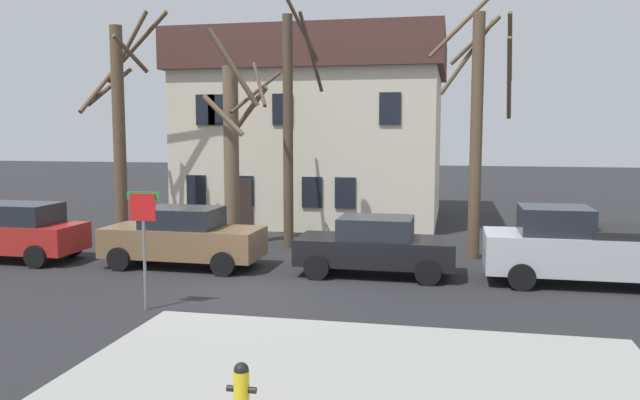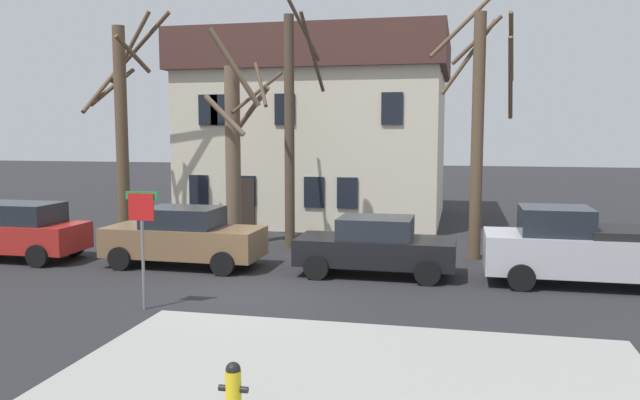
% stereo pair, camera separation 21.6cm
% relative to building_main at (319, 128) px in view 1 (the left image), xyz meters
% --- Properties ---
extents(ground_plane, '(120.00, 120.00, 0.00)m').
position_rel_building_main_xyz_m(ground_plane, '(1.34, -13.98, -4.11)').
color(ground_plane, '#262628').
extents(building_main, '(11.19, 9.44, 8.08)m').
position_rel_building_main_xyz_m(building_main, '(0.00, 0.00, 0.00)').
color(building_main, beige).
rests_on(building_main, ground_plane).
extents(tree_bare_near, '(2.87, 2.65, 8.34)m').
position_rel_building_main_xyz_m(tree_bare_near, '(-5.84, -7.27, 0.18)').
color(tree_bare_near, brown).
rests_on(tree_bare_near, ground_plane).
extents(tree_bare_mid, '(2.03, 2.45, 7.30)m').
position_rel_building_main_xyz_m(tree_bare_mid, '(-1.43, -7.70, -0.77)').
color(tree_bare_mid, brown).
rests_on(tree_bare_mid, ground_plane).
extents(tree_bare_far, '(2.89, 3.14, 8.53)m').
position_rel_building_main_xyz_m(tree_bare_far, '(0.52, -7.71, 0.12)').
color(tree_bare_far, '#4C3D2D').
rests_on(tree_bare_far, ground_plane).
extents(tree_bare_end, '(2.63, 2.62, 8.36)m').
position_rel_building_main_xyz_m(tree_bare_end, '(6.70, -8.26, 0.13)').
color(tree_bare_end, brown).
rests_on(tree_bare_end, ground_plane).
extents(car_red_wagon, '(4.49, 2.02, 1.77)m').
position_rel_building_main_xyz_m(car_red_wagon, '(-7.30, -11.49, -3.19)').
color(car_red_wagon, '#AD231E').
rests_on(car_red_wagon, ground_plane).
extents(car_brown_sedan, '(4.63, 2.06, 1.75)m').
position_rel_building_main_xyz_m(car_brown_sedan, '(-1.69, -11.31, -3.23)').
color(car_brown_sedan, brown).
rests_on(car_brown_sedan, ground_plane).
extents(car_black_sedan, '(4.34, 2.06, 1.62)m').
position_rel_building_main_xyz_m(car_black_sedan, '(3.95, -11.22, -3.29)').
color(car_black_sedan, black).
rests_on(car_black_sedan, ground_plane).
extents(pickup_truck_silver, '(5.48, 2.14, 2.02)m').
position_rel_building_main_xyz_m(pickup_truck_silver, '(9.54, -11.24, -3.13)').
color(pickup_truck_silver, '#B7BABF').
rests_on(pickup_truck_silver, ground_plane).
extents(fire_hydrant, '(0.42, 0.22, 0.70)m').
position_rel_building_main_xyz_m(fire_hydrant, '(3.20, -20.44, -3.63)').
color(fire_hydrant, gold).
rests_on(fire_hydrant, sidewalk_slab).
extents(street_sign_pole, '(0.76, 0.07, 2.65)m').
position_rel_building_main_xyz_m(street_sign_pole, '(-0.65, -15.71, -2.25)').
color(street_sign_pole, slate).
rests_on(street_sign_pole, ground_plane).
extents(bicycle_leaning, '(1.64, 0.71, 1.03)m').
position_rel_building_main_xyz_m(bicycle_leaning, '(-2.68, -7.96, -3.74)').
color(bicycle_leaning, black).
rests_on(bicycle_leaning, ground_plane).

